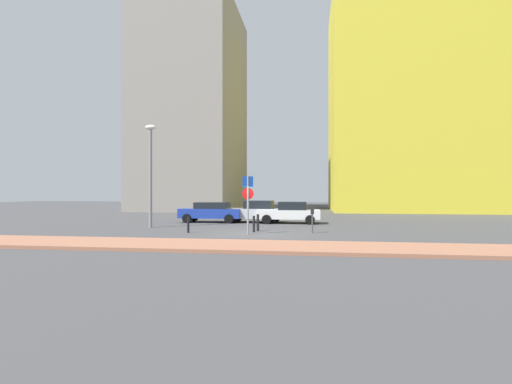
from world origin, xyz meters
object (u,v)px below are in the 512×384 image
at_px(parked_car_white, 290,212).
at_px(parking_sign_post, 248,197).
at_px(traffic_bollard_far, 254,224).
at_px(traffic_bollard_near, 258,223).
at_px(traffic_bollard_mid, 188,225).
at_px(parking_meter, 312,217).
at_px(parked_car_silver, 256,211).
at_px(street_lamp, 151,166).
at_px(parked_car_blue, 211,212).

distance_m(parked_car_white, parking_sign_post, 7.58).
bearing_deg(parked_car_white, parking_sign_post, -103.60).
distance_m(parked_car_white, traffic_bollard_far, 6.40).
xyz_separation_m(traffic_bollard_near, traffic_bollard_mid, (-3.58, -1.51, -0.05)).
bearing_deg(parked_car_white, parking_meter, -75.97).
bearing_deg(parked_car_silver, parking_meter, -58.67).
xyz_separation_m(street_lamp, traffic_bollard_mid, (3.26, -2.60, -3.35)).
distance_m(parked_car_silver, traffic_bollard_far, 6.64).
bearing_deg(traffic_bollard_far, street_lamp, 165.08).
relative_size(parking_meter, street_lamp, 0.20).
height_order(parked_car_blue, traffic_bollard_near, parked_car_blue).
bearing_deg(traffic_bollard_near, parked_car_white, 74.79).
xyz_separation_m(parked_car_silver, street_lamp, (-5.87, -4.79, 2.97)).
height_order(parking_sign_post, street_lamp, street_lamp).
bearing_deg(parked_car_blue, traffic_bollard_far, -57.15).
distance_m(parking_sign_post, parking_meter, 3.65).
distance_m(parked_car_blue, street_lamp, 6.02).
distance_m(parking_sign_post, street_lamp, 7.42).
bearing_deg(parked_car_blue, parked_car_white, -0.97).
xyz_separation_m(parked_car_blue, parked_car_silver, (3.20, 0.30, 0.03)).
relative_size(parked_car_blue, parked_car_silver, 1.04).
xyz_separation_m(parked_car_silver, traffic_bollard_far, (0.85, -6.58, -0.35)).
relative_size(parked_car_blue, parked_car_white, 1.04).
height_order(parked_car_silver, parked_car_white, parked_car_silver).
distance_m(parking_meter, traffic_bollard_near, 3.15).
bearing_deg(street_lamp, traffic_bollard_far, -14.92).
xyz_separation_m(parking_sign_post, traffic_bollard_mid, (-3.31, 0.30, -1.49)).
bearing_deg(parked_car_white, parked_car_blue, 179.03).
xyz_separation_m(parking_sign_post, traffic_bollard_near, (0.27, 1.80, -1.44)).
bearing_deg(parked_car_white, parked_car_silver, 170.93).
distance_m(parked_car_white, traffic_bollard_mid, 8.64).
bearing_deg(traffic_bollard_far, traffic_bollard_mid, -166.84).
relative_size(traffic_bollard_near, traffic_bollard_far, 1.05).
height_order(parked_car_blue, parked_car_white, parked_car_white).
relative_size(parked_car_blue, traffic_bollard_far, 4.98).
bearing_deg(parked_car_white, traffic_bollard_far, -104.63).
xyz_separation_m(parked_car_blue, parking_meter, (7.22, -6.30, 0.07)).
xyz_separation_m(parked_car_silver, traffic_bollard_mid, (-2.60, -7.38, -0.38)).
bearing_deg(parking_sign_post, parked_car_silver, 95.25).
relative_size(parking_sign_post, street_lamp, 0.48).
distance_m(parking_meter, traffic_bollard_far, 3.19).
bearing_deg(traffic_bollard_far, parking_meter, -0.48).
distance_m(parked_car_silver, traffic_bollard_mid, 7.84).
height_order(parked_car_silver, traffic_bollard_mid, parked_car_silver).
xyz_separation_m(parking_meter, traffic_bollard_mid, (-6.62, -0.78, -0.42)).
height_order(parked_car_blue, street_lamp, street_lamp).
height_order(street_lamp, traffic_bollard_near, street_lamp).
xyz_separation_m(parked_car_silver, traffic_bollard_near, (0.98, -5.88, -0.33)).
relative_size(parking_sign_post, parking_meter, 2.35).
xyz_separation_m(parked_car_silver, parked_car_white, (2.47, -0.39, -0.03)).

